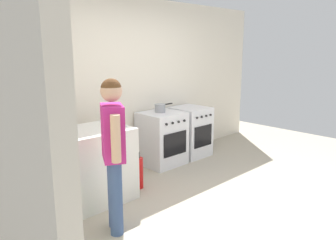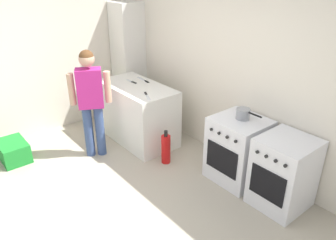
{
  "view_description": "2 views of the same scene",
  "coord_description": "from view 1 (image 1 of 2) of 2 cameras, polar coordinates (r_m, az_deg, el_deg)",
  "views": [
    {
      "loc": [
        -3.08,
        -2.15,
        1.83
      ],
      "look_at": [
        -0.07,
        1.0,
        0.88
      ],
      "focal_mm": 35.0,
      "sensor_mm": 36.0,
      "label": 1
    },
    {
      "loc": [
        2.57,
        -1.38,
        2.56
      ],
      "look_at": [
        -0.05,
        0.76,
        0.94
      ],
      "focal_mm": 35.0,
      "sensor_mm": 36.0,
      "label": 2
    }
  ],
  "objects": [
    {
      "name": "ground_plane",
      "position": [
        4.18,
        10.51,
        -13.94
      ],
      "size": [
        8.0,
        8.0,
        0.0
      ],
      "primitive_type": "plane",
      "color": "#ADA38E"
    },
    {
      "name": "back_wall",
      "position": [
        5.15,
        -6.82,
        6.29
      ],
      "size": [
        6.0,
        0.1,
        2.6
      ],
      "primitive_type": "cube",
      "color": "silver",
      "rests_on": "ground"
    },
    {
      "name": "counter_unit",
      "position": [
        4.01,
        -15.57,
        -8.31
      ],
      "size": [
        1.3,
        0.7,
        0.9
      ],
      "primitive_type": "cube",
      "color": "silver",
      "rests_on": "ground"
    },
    {
      "name": "oven_left",
      "position": [
        5.25,
        -1.07,
        -3.22
      ],
      "size": [
        0.64,
        0.62,
        0.85
      ],
      "color": "silver",
      "rests_on": "ground"
    },
    {
      "name": "oven_right",
      "position": [
        5.71,
        3.83,
        -1.99
      ],
      "size": [
        0.57,
        0.62,
        0.85
      ],
      "color": "silver",
      "rests_on": "ground"
    },
    {
      "name": "pot",
      "position": [
        5.17,
        -1.37,
        2.1
      ],
      "size": [
        0.35,
        0.17,
        0.13
      ],
      "color": "gray",
      "rests_on": "oven_left"
    },
    {
      "name": "knife_utility",
      "position": [
        3.84,
        -18.94,
        -2.36
      ],
      "size": [
        0.25,
        0.04,
        0.01
      ],
      "color": "silver",
      "rests_on": "counter_unit"
    },
    {
      "name": "knife_chef",
      "position": [
        4.0,
        -9.51,
        -1.29
      ],
      "size": [
        0.3,
        0.15,
        0.01
      ],
      "color": "silver",
      "rests_on": "counter_unit"
    },
    {
      "name": "knife_bread",
      "position": [
        4.02,
        -19.47,
        -1.74
      ],
      "size": [
        0.35,
        0.06,
        0.01
      ],
      "color": "silver",
      "rests_on": "counter_unit"
    },
    {
      "name": "person",
      "position": [
        3.24,
        -9.53,
        -4.15
      ],
      "size": [
        0.34,
        0.51,
        1.56
      ],
      "color": "#384C7A",
      "rests_on": "ground"
    },
    {
      "name": "fire_extinguisher",
      "position": [
        4.44,
        -5.2,
        -9.09
      ],
      "size": [
        0.13,
        0.13,
        0.5
      ],
      "color": "red",
      "rests_on": "ground"
    }
  ]
}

